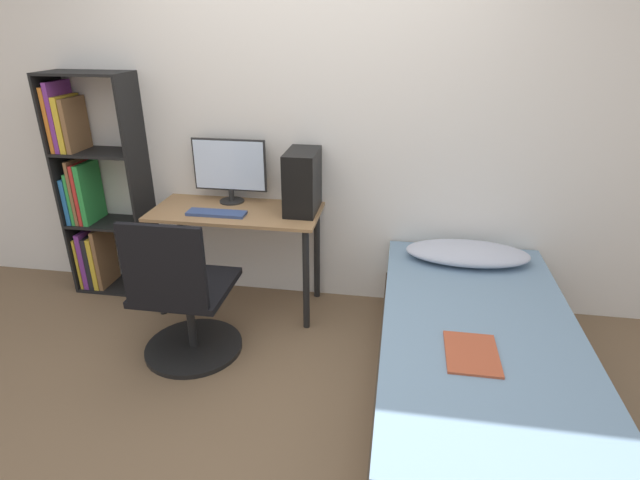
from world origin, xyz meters
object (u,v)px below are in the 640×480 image
(monitor, at_px, (230,168))
(pc_tower, at_px, (302,181))
(office_chair, at_px, (184,306))
(keyboard, at_px, (216,213))
(bookshelf, at_px, (92,195))
(bed, at_px, (476,366))

(monitor, distance_m, pc_tower, 0.53)
(office_chair, relative_size, monitor, 1.83)
(office_chair, bearing_deg, monitor, 85.83)
(office_chair, height_order, pc_tower, pc_tower)
(keyboard, bearing_deg, office_chair, -94.30)
(bookshelf, bearing_deg, monitor, 2.83)
(monitor, bearing_deg, keyboard, -93.90)
(keyboard, bearing_deg, bed, -22.29)
(keyboard, bearing_deg, bookshelf, 168.36)
(office_chair, distance_m, bed, 1.67)
(monitor, height_order, keyboard, monitor)
(bed, bearing_deg, monitor, 150.02)
(monitor, relative_size, pc_tower, 1.27)
(office_chair, bearing_deg, keyboard, 85.70)
(monitor, bearing_deg, office_chair, -94.17)
(monitor, relative_size, keyboard, 1.32)
(pc_tower, bearing_deg, keyboard, -163.10)
(bed, relative_size, keyboard, 5.31)
(monitor, height_order, pc_tower, monitor)
(bed, height_order, monitor, monitor)
(bookshelf, bearing_deg, bed, -18.33)
(office_chair, xyz_separation_m, pc_tower, (0.58, 0.69, 0.58))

